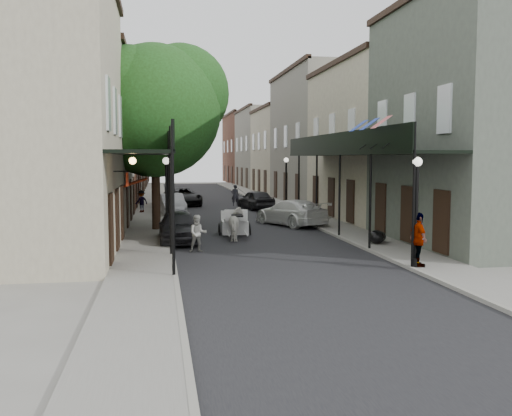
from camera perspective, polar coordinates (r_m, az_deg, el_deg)
name	(u,v)px	position (r m, az deg, el deg)	size (l,w,h in m)	color
ground	(284,263)	(20.73, 2.83, -5.54)	(140.00, 140.00, 0.00)	gray
road	(223,212)	(40.32, -3.30, -0.39)	(8.00, 90.00, 0.01)	black
sidewalk_left	(151,212)	(40.07, -10.43, -0.42)	(2.20, 90.00, 0.12)	gray
sidewalk_right	(292,210)	(41.16, 3.63, -0.21)	(2.20, 90.00, 0.12)	gray
building_row_left	(109,141)	(50.09, -14.51, 6.51)	(5.00, 80.00, 10.50)	#C0B799
building_row_right	(306,142)	(51.58, 5.02, 6.61)	(5.00, 80.00, 10.50)	gray
gallery_left	(151,152)	(26.88, -10.49, 5.48)	(2.20, 18.05, 4.88)	black
gallery_right	(349,153)	(28.40, 9.31, 5.47)	(2.20, 18.05, 4.88)	black
tree_near	(163,106)	(30.19, -9.33, 10.07)	(7.31, 6.80, 9.63)	#382619
tree_far	(161,131)	(44.12, -9.48, 7.59)	(6.45, 6.00, 8.61)	#382619
lamppost_right_near	(416,210)	(19.89, 15.74, -0.20)	(0.32, 0.32, 3.71)	black
lamppost_left	(167,197)	(25.96, -8.93, 1.10)	(0.32, 0.32, 3.71)	black
lamppost_right_far	(286,184)	(38.88, 3.03, 2.43)	(0.32, 0.32, 3.71)	black
horse	(237,224)	(26.31, -1.88, -1.62)	(0.81, 1.79, 1.51)	silver
carriage	(234,214)	(28.62, -2.21, -0.63)	(1.66, 2.30, 2.53)	black
pedestrian_walking	(198,234)	(23.14, -5.83, -2.56)	(0.73, 0.57, 1.51)	#A09F97
pedestrian_sidewalk_left	(141,201)	(39.53, -11.39, 0.66)	(0.96, 0.55, 1.49)	gray
pedestrian_sidewalk_right	(418,240)	(20.04, 15.93, -3.06)	(1.08, 0.45, 1.85)	gray
car_left_near	(178,226)	(25.88, -7.77, -1.84)	(1.71, 4.26, 1.45)	black
car_left_mid	(172,204)	(38.57, -8.39, 0.36)	(1.48, 4.25, 1.40)	#A2A2A7
car_left_far	(183,197)	(46.06, -7.35, 1.13)	(2.37, 5.15, 1.43)	black
car_right_near	(291,213)	(32.17, 3.52, -0.46)	(2.06, 5.06, 1.47)	silver
car_right_far	(256,200)	(42.18, -0.03, 0.84)	(1.73, 4.29, 1.46)	black
trash_bags	(377,237)	(25.24, 12.05, -2.83)	(0.95, 1.10, 0.59)	black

